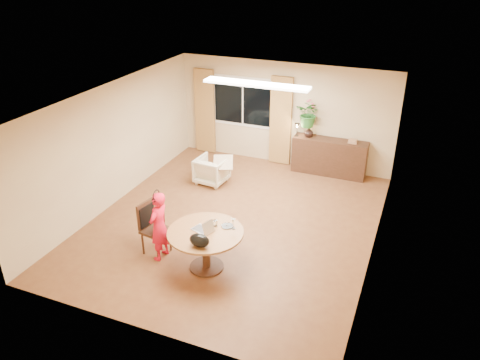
{
  "coord_description": "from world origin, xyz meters",
  "views": [
    {
      "loc": [
        3.19,
        -7.52,
        5.01
      ],
      "look_at": [
        0.21,
        -0.2,
        1.1
      ],
      "focal_mm": 35.0,
      "sensor_mm": 36.0,
      "label": 1
    }
  ],
  "objects_px": {
    "dining_table": "(206,239)",
    "sideboard": "(329,157)",
    "dining_chair": "(155,229)",
    "child": "(159,226)",
    "armchair": "(212,170)"
  },
  "relations": [
    {
      "from": "dining_table",
      "to": "sideboard",
      "type": "relative_size",
      "value": 0.73
    },
    {
      "from": "child",
      "to": "sideboard",
      "type": "distance_m",
      "value": 5.03
    },
    {
      "from": "sideboard",
      "to": "dining_chair",
      "type": "bearing_deg",
      "value": -115.72
    },
    {
      "from": "dining_chair",
      "to": "armchair",
      "type": "height_order",
      "value": "dining_chair"
    },
    {
      "from": "dining_table",
      "to": "armchair",
      "type": "bearing_deg",
      "value": 113.52
    },
    {
      "from": "sideboard",
      "to": "dining_table",
      "type": "bearing_deg",
      "value": -103.83
    },
    {
      "from": "dining_chair",
      "to": "sideboard",
      "type": "xyz_separation_m",
      "value": [
        2.17,
        4.5,
        -0.05
      ]
    },
    {
      "from": "dining_chair",
      "to": "sideboard",
      "type": "height_order",
      "value": "dining_chair"
    },
    {
      "from": "dining_chair",
      "to": "armchair",
      "type": "relative_size",
      "value": 1.42
    },
    {
      "from": "child",
      "to": "armchair",
      "type": "height_order",
      "value": "child"
    },
    {
      "from": "child",
      "to": "dining_chair",
      "type": "bearing_deg",
      "value": -121.02
    },
    {
      "from": "child",
      "to": "armchair",
      "type": "xyz_separation_m",
      "value": [
        -0.43,
        3.08,
        -0.33
      ]
    },
    {
      "from": "dining_table",
      "to": "sideboard",
      "type": "xyz_separation_m",
      "value": [
        1.13,
        4.57,
        -0.13
      ]
    },
    {
      "from": "dining_table",
      "to": "child",
      "type": "relative_size",
      "value": 1.0
    },
    {
      "from": "dining_table",
      "to": "armchair",
      "type": "height_order",
      "value": "dining_table"
    }
  ]
}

